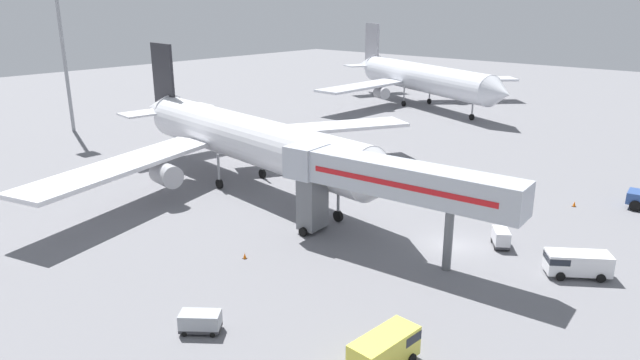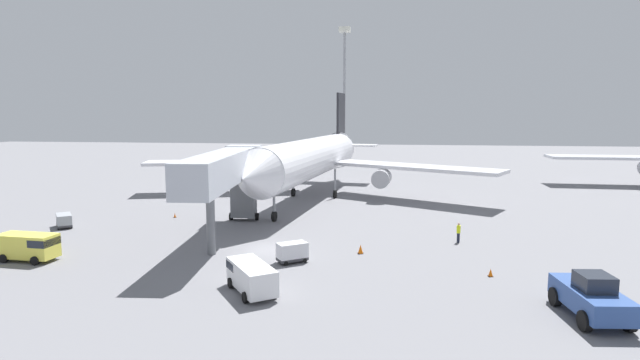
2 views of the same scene
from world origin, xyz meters
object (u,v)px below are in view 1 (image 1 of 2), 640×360
jet_bridge (381,181)px  service_van_mid_center (386,349)px  baggage_cart_near_left (501,237)px  safety_cone_bravo (574,204)px  ground_crew_worker_foreground (486,182)px  airplane_at_gate (243,138)px  safety_cone_charlie (492,218)px  service_van_near_center (576,263)px  apron_light_mast (57,1)px  baggage_cart_mid_left (200,321)px  airplane_background (420,77)px  safety_cone_alpha (245,256)px

jet_bridge → service_van_mid_center: jet_bridge is taller
baggage_cart_near_left → safety_cone_bravo: bearing=-5.3°
ground_crew_worker_foreground → airplane_at_gate: bearing=127.3°
service_van_mid_center → safety_cone_charlie: bearing=12.3°
jet_bridge → safety_cone_bravo: size_ratio=37.44×
service_van_near_center → safety_cone_charlie: (6.49, 9.84, -0.73)m
safety_cone_bravo → jet_bridge: bearing=158.4°
ground_crew_worker_foreground → apron_light_mast: size_ratio=0.06×
baggage_cart_mid_left → airplane_background: size_ratio=0.06×
safety_cone_alpha → safety_cone_charlie: bearing=-28.4°
safety_cone_bravo → apron_light_mast: (-17.07, 73.29, 19.97)m
service_van_near_center → apron_light_mast: apron_light_mast is taller
baggage_cart_mid_left → service_van_near_center: bearing=-32.6°
baggage_cart_mid_left → safety_cone_alpha: baggage_cart_mid_left is taller
service_van_mid_center → ground_crew_worker_foreground: bearing=16.9°
jet_bridge → safety_cone_alpha: (-8.64, 7.27, -5.92)m
ground_crew_worker_foreground → service_van_near_center: bearing=-135.7°
safety_cone_charlie → apron_light_mast: 71.98m
airplane_at_gate → baggage_cart_mid_left: bearing=-136.5°
service_van_mid_center → jet_bridge: bearing=37.1°
service_van_mid_center → safety_cone_charlie: 26.15m
safety_cone_charlie → safety_cone_bravo: bearing=-25.7°
jet_bridge → apron_light_mast: 66.26m
baggage_cart_mid_left → safety_cone_charlie: baggage_cart_mid_left is taller
baggage_cart_near_left → safety_cone_charlie: (5.09, 3.19, -0.49)m
safety_cone_bravo → apron_light_mast: 77.86m
airplane_at_gate → safety_cone_alpha: bearing=-131.3°
jet_bridge → safety_cone_charlie: bearing=-18.4°
service_van_mid_center → airplane_background: size_ratio=0.10×
airplane_at_gate → safety_cone_alpha: (-13.19, -15.00, -5.29)m
service_van_mid_center → safety_cone_bravo: service_van_mid_center is taller
baggage_cart_mid_left → safety_cone_alpha: bearing=33.9°
service_van_near_center → safety_cone_bravo: service_van_near_center is taller
jet_bridge → safety_cone_charlie: jet_bridge is taller
safety_cone_charlie → ground_crew_worker_foreground: bearing=29.4°
airplane_background → apron_light_mast: bearing=152.9°
airplane_at_gate → service_van_near_center: size_ratio=10.21×
baggage_cart_near_left → service_van_mid_center: bearing=-173.3°
safety_cone_alpha → apron_light_mast: bearing=76.6°
jet_bridge → service_van_near_center: size_ratio=4.27×
baggage_cart_mid_left → airplane_at_gate: bearing=43.5°
safety_cone_bravo → baggage_cart_mid_left: bearing=166.0°
service_van_near_center → ground_crew_worker_foreground: (14.95, 14.61, -0.14)m
baggage_cart_mid_left → baggage_cart_near_left: bearing=-18.7°
ground_crew_worker_foreground → airplane_background: (41.24, 34.58, 4.73)m
airplane_background → safety_cone_alpha: bearing=-158.5°
ground_crew_worker_foreground → airplane_background: size_ratio=0.04×
baggage_cart_near_left → safety_cone_bravo: baggage_cart_near_left is taller
airplane_at_gate → jet_bridge: size_ratio=2.39×
baggage_cart_mid_left → safety_cone_alpha: (9.08, 6.09, -0.51)m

